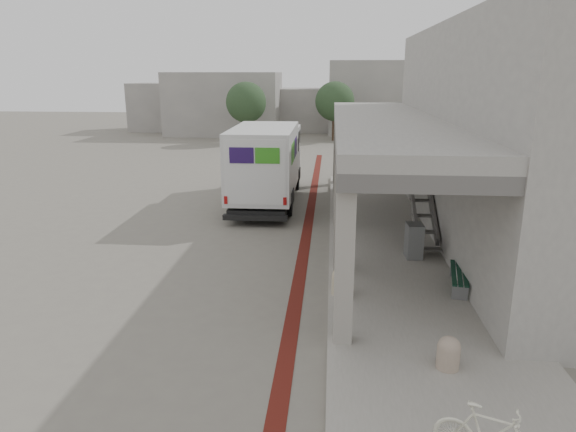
{
  "coord_description": "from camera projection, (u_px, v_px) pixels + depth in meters",
  "views": [
    {
      "loc": [
        1.79,
        -13.05,
        5.42
      ],
      "look_at": [
        0.64,
        0.59,
        1.6
      ],
      "focal_mm": 32.0,
      "sensor_mm": 36.0,
      "label": 1
    }
  ],
  "objects": [
    {
      "name": "ground",
      "position": [
        263.0,
        277.0,
        14.13
      ],
      "size": [
        120.0,
        120.0,
        0.0
      ],
      "primitive_type": "plane",
      "color": "#6A645B",
      "rests_on": "ground"
    },
    {
      "name": "bike_lane_stripe",
      "position": [
        303.0,
        253.0,
        15.97
      ],
      "size": [
        0.35,
        40.0,
        0.01
      ],
      "primitive_type": "cube",
      "color": "#511610",
      "rests_on": "ground"
    },
    {
      "name": "bollard_far",
      "position": [
        341.0,
        281.0,
        12.69
      ],
      "size": [
        0.45,
        0.45,
        0.68
      ],
      "color": "tan",
      "rests_on": "sidewalk"
    },
    {
      "name": "transit_building",
      "position": [
        484.0,
        136.0,
        16.98
      ],
      "size": [
        7.6,
        17.0,
        7.0
      ],
      "color": "gray",
      "rests_on": "ground"
    },
    {
      "name": "tree_left",
      "position": [
        246.0,
        102.0,
        40.55
      ],
      "size": [
        3.2,
        3.2,
        4.8
      ],
      "color": "#38281C",
      "rests_on": "ground"
    },
    {
      "name": "fedex_truck",
      "position": [
        267.0,
        162.0,
        21.82
      ],
      "size": [
        2.5,
        7.83,
        3.33
      ],
      "rotation": [
        0.0,
        0.0,
        0.01
      ],
      "color": "black",
      "rests_on": "ground"
    },
    {
      "name": "tree_mid",
      "position": [
        335.0,
        102.0,
        41.91
      ],
      "size": [
        3.2,
        3.2,
        4.8
      ],
      "color": "#38281C",
      "rests_on": "ground"
    },
    {
      "name": "bollard_near",
      "position": [
        449.0,
        352.0,
        9.48
      ],
      "size": [
        0.42,
        0.42,
        0.64
      ],
      "color": "gray",
      "rests_on": "sidewalk"
    },
    {
      "name": "tree_right",
      "position": [
        437.0,
        103.0,
        40.3
      ],
      "size": [
        3.2,
        3.2,
        4.8
      ],
      "color": "#38281C",
      "rests_on": "ground"
    },
    {
      "name": "bench",
      "position": [
        459.0,
        276.0,
        13.07
      ],
      "size": [
        0.71,
        1.83,
        0.42
      ],
      "rotation": [
        0.0,
        0.0,
        -0.19
      ],
      "color": "gray",
      "rests_on": "sidewalk"
    },
    {
      "name": "utility_cabinet",
      "position": [
        414.0,
        241.0,
        15.18
      ],
      "size": [
        0.49,
        0.64,
        1.03
      ],
      "primitive_type": "cube",
      "rotation": [
        0.0,
        0.0,
        0.05
      ],
      "color": "gray",
      "rests_on": "sidewalk"
    },
    {
      "name": "distant_backdrop",
      "position": [
        283.0,
        103.0,
        48.07
      ],
      "size": [
        28.0,
        10.0,
        6.5
      ],
      "color": "gray",
      "rests_on": "ground"
    },
    {
      "name": "sidewalk",
      "position": [
        411.0,
        280.0,
        13.79
      ],
      "size": [
        4.4,
        28.0,
        0.12
      ],
      "primitive_type": "cube",
      "color": "gray",
      "rests_on": "ground"
    }
  ]
}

